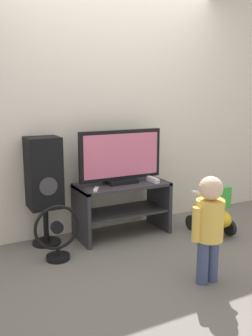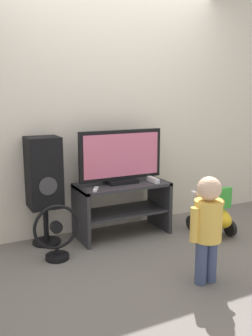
{
  "view_description": "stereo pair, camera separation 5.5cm",
  "coord_description": "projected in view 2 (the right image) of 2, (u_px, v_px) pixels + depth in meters",
  "views": [
    {
      "loc": [
        -1.68,
        -3.07,
        1.45
      ],
      "look_at": [
        0.0,
        0.14,
        0.72
      ],
      "focal_mm": 40.0,
      "sensor_mm": 36.0,
      "label": 1
    },
    {
      "loc": [
        -1.63,
        -3.1,
        1.45
      ],
      "look_at": [
        0.0,
        0.14,
        0.72
      ],
      "focal_mm": 40.0,
      "sensor_mm": 36.0,
      "label": 2
    }
  ],
  "objects": [
    {
      "name": "ground_plane",
      "position": [
        132.0,
        241.0,
        3.72
      ],
      "size": [
        16.0,
        16.0,
        0.0
      ],
      "primitive_type": "plane",
      "color": "slate"
    },
    {
      "name": "wall_back",
      "position": [
        109.0,
        107.0,
        3.94
      ],
      "size": [
        10.0,
        0.06,
        2.6
      ],
      "color": "silver",
      "rests_on": "ground_plane"
    },
    {
      "name": "tv_stand",
      "position": [
        122.0,
        202.0,
        3.85
      ],
      "size": [
        0.94,
        0.46,
        0.55
      ],
      "color": "#2D2D33",
      "rests_on": "ground_plane"
    },
    {
      "name": "television",
      "position": [
        121.0,
        157.0,
        3.78
      ],
      "size": [
        0.89,
        0.2,
        0.54
      ],
      "color": "black",
      "rests_on": "tv_stand"
    },
    {
      "name": "game_console",
      "position": [
        153.0,
        180.0,
        3.87
      ],
      "size": [
        0.05,
        0.19,
        0.05
      ],
      "color": "white",
      "rests_on": "tv_stand"
    },
    {
      "name": "remote_primary",
      "position": [
        96.0,
        189.0,
        3.54
      ],
      "size": [
        0.1,
        0.13,
        0.03
      ],
      "color": "white",
      "rests_on": "tv_stand"
    },
    {
      "name": "child",
      "position": [
        207.0,
        221.0,
        2.83
      ],
      "size": [
        0.32,
        0.48,
        0.85
      ],
      "color": "#3F4C72",
      "rests_on": "ground_plane"
    },
    {
      "name": "speaker_tower",
      "position": [
        44.0,
        175.0,
        3.55
      ],
      "size": [
        0.31,
        0.29,
        1.05
      ],
      "color": "black",
      "rests_on": "ground_plane"
    },
    {
      "name": "floor_fan",
      "position": [
        57.0,
        235.0,
        3.28
      ],
      "size": [
        0.41,
        0.21,
        0.5
      ],
      "color": "black",
      "rests_on": "ground_plane"
    },
    {
      "name": "ride_on_toy",
      "position": [
        212.0,
        215.0,
        3.9
      ],
      "size": [
        0.29,
        0.56,
        0.53
      ],
      "color": "gold",
      "rests_on": "ground_plane"
    }
  ]
}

